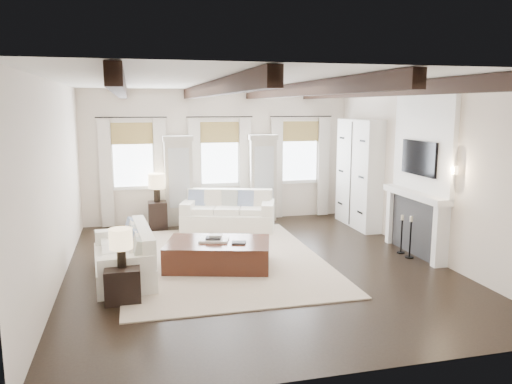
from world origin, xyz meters
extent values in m
plane|color=black|center=(0.00, 0.00, 0.00)|extent=(7.50, 7.50, 0.00)
cube|color=silver|center=(0.00, 3.75, 1.60)|extent=(6.50, 0.04, 3.20)
cube|color=silver|center=(0.00, -3.75, 1.60)|extent=(6.50, 0.04, 3.20)
cube|color=silver|center=(-3.25, 0.00, 1.60)|extent=(0.04, 7.50, 3.20)
cube|color=silver|center=(3.25, 0.00, 1.60)|extent=(0.04, 7.50, 3.20)
cube|color=white|center=(0.00, 0.00, 3.20)|extent=(6.50, 7.50, 0.04)
cube|color=black|center=(-2.20, 0.00, 3.08)|extent=(0.16, 7.40, 0.22)
cube|color=black|center=(-0.75, 0.00, 3.08)|extent=(0.16, 7.40, 0.22)
cube|color=black|center=(0.75, 0.00, 3.08)|extent=(0.16, 7.40, 0.22)
cube|color=black|center=(2.20, 0.00, 3.08)|extent=(0.16, 7.40, 0.22)
cube|color=white|center=(-2.05, 3.72, 1.65)|extent=(0.90, 0.03, 1.45)
cube|color=olive|center=(-2.05, 3.66, 2.18)|extent=(0.94, 0.04, 0.50)
cube|color=silver|center=(-2.67, 3.62, 1.27)|extent=(0.28, 0.08, 2.50)
cube|color=silver|center=(-1.43, 3.62, 1.27)|extent=(0.28, 0.08, 2.50)
cylinder|color=black|center=(-2.05, 3.61, 2.55)|extent=(1.60, 0.02, 0.02)
cube|color=white|center=(0.00, 3.72, 1.65)|extent=(0.90, 0.03, 1.45)
cube|color=olive|center=(0.00, 3.66, 2.18)|extent=(0.94, 0.04, 0.50)
cube|color=silver|center=(-0.62, 3.62, 1.27)|extent=(0.28, 0.08, 2.50)
cube|color=silver|center=(0.62, 3.62, 1.27)|extent=(0.28, 0.08, 2.50)
cylinder|color=black|center=(0.00, 3.61, 2.55)|extent=(1.60, 0.02, 0.02)
cube|color=white|center=(2.05, 3.72, 1.65)|extent=(0.90, 0.03, 1.45)
cube|color=olive|center=(2.05, 3.66, 2.18)|extent=(0.94, 0.04, 0.50)
cube|color=silver|center=(1.43, 3.62, 1.27)|extent=(0.28, 0.08, 2.50)
cube|color=silver|center=(2.67, 3.62, 1.27)|extent=(0.28, 0.08, 2.50)
cylinder|color=black|center=(2.05, 3.61, 2.55)|extent=(1.60, 0.02, 0.02)
cube|color=#B5AE9F|center=(-1.02, 3.53, 1.00)|extent=(0.64, 0.38, 2.00)
cube|color=#B2B7BA|center=(-1.02, 3.33, 1.15)|extent=(0.48, 0.02, 1.40)
cube|color=#B5AE9F|center=(-1.02, 3.53, 2.06)|extent=(0.70, 0.42, 0.12)
cube|color=#B5AE9F|center=(1.02, 3.53, 1.00)|extent=(0.64, 0.38, 2.00)
cube|color=#B2B7BA|center=(1.02, 3.33, 1.15)|extent=(0.48, 0.02, 1.40)
cube|color=#B5AE9F|center=(1.02, 3.53, 2.06)|extent=(0.70, 0.42, 0.12)
cube|color=#28282A|center=(3.16, 0.00, 0.55)|extent=(0.18, 1.50, 1.10)
cube|color=black|center=(3.13, 0.00, 0.40)|extent=(0.10, 0.90, 0.70)
cube|color=white|center=(3.12, -0.82, 0.55)|extent=(0.26, 0.14, 1.10)
cube|color=white|center=(3.12, 0.82, 0.55)|extent=(0.26, 0.14, 1.10)
cube|color=white|center=(3.09, 0.00, 1.16)|extent=(0.32, 1.90, 0.12)
cube|color=white|center=(3.20, 0.00, 2.10)|extent=(0.10, 1.90, 1.80)
cube|color=black|center=(3.13, 0.00, 1.85)|extent=(0.07, 1.10, 0.64)
cylinder|color=#FFD899|center=(3.15, -1.05, 1.75)|extent=(0.10, 0.10, 0.14)
cube|color=silver|center=(3.05, 2.35, 1.25)|extent=(0.40, 1.70, 2.50)
cube|color=black|center=(2.84, 2.35, 1.25)|extent=(0.01, 0.02, 2.40)
cube|color=#C4B19B|center=(-0.53, 0.48, 0.01)|extent=(3.59, 4.80, 0.02)
cube|color=white|center=(0.01, 2.73, 0.20)|extent=(2.27, 1.54, 0.40)
cube|color=white|center=(0.13, 3.07, 0.64)|extent=(1.95, 0.82, 0.50)
cube|color=white|center=(-0.85, 3.01, 0.53)|extent=(0.52, 0.93, 0.26)
cube|color=white|center=(0.88, 2.45, 0.53)|extent=(0.52, 0.93, 0.26)
cube|color=white|center=(-0.55, 2.86, 0.47)|extent=(0.71, 0.74, 0.14)
cube|color=white|center=(0.00, 2.68, 0.47)|extent=(0.71, 0.74, 0.14)
cube|color=white|center=(0.54, 2.50, 0.47)|extent=(0.71, 0.74, 0.14)
cube|color=#6D81A8|center=(-0.63, 3.14, 0.67)|extent=(0.46, 0.33, 0.43)
cube|color=silver|center=(-0.28, 3.03, 0.67)|extent=(0.46, 0.33, 0.43)
cube|color=beige|center=(0.07, 2.91, 0.67)|extent=(0.46, 0.33, 0.43)
cube|color=#6D81A8|center=(0.43, 2.80, 0.67)|extent=(0.46, 0.33, 0.43)
cube|color=silver|center=(0.78, 2.68, 0.67)|extent=(0.46, 0.33, 0.43)
cube|color=white|center=(-2.28, -0.04, 0.19)|extent=(1.03, 2.02, 0.37)
cube|color=white|center=(-1.95, -0.02, 0.60)|extent=(0.35, 1.87, 0.46)
cube|color=white|center=(-2.35, 0.81, 0.49)|extent=(0.85, 0.31, 0.24)
cube|color=white|center=(-2.22, -0.90, 0.49)|extent=(0.85, 0.31, 0.24)
cube|color=white|center=(-2.37, 0.49, 0.44)|extent=(0.60, 0.56, 0.13)
cube|color=white|center=(-2.33, -0.05, 0.44)|extent=(0.60, 0.56, 0.13)
cube|color=white|center=(-2.29, -0.58, 0.44)|extent=(0.60, 0.56, 0.13)
cube|color=#6D81A8|center=(-2.16, 0.67, 0.63)|extent=(0.23, 0.41, 0.41)
cube|color=silver|center=(-2.14, 0.39, 0.63)|extent=(0.23, 0.41, 0.41)
cube|color=beige|center=(-2.12, 0.11, 0.63)|extent=(0.23, 0.41, 0.41)
cube|color=#6D81A8|center=(-2.09, -0.17, 0.63)|extent=(0.23, 0.41, 0.41)
cube|color=silver|center=(-2.07, -0.45, 0.63)|extent=(0.23, 0.41, 0.41)
cube|color=beige|center=(-2.05, -0.72, 0.63)|extent=(0.23, 0.41, 0.41)
cube|color=black|center=(-0.67, 0.10, 0.23)|extent=(2.02, 1.56, 0.47)
cube|color=white|center=(-0.73, 0.16, 0.49)|extent=(0.58, 0.50, 0.04)
cube|color=#262628|center=(-0.75, 0.13, 0.53)|extent=(0.30, 0.26, 0.04)
cube|color=beige|center=(-0.70, 0.15, 0.56)|extent=(0.26, 0.22, 0.03)
cube|color=#262628|center=(-0.35, -0.12, 0.48)|extent=(0.28, 0.24, 0.03)
cube|color=black|center=(-2.28, -1.07, 0.25)|extent=(0.51, 0.51, 0.51)
cylinder|color=black|center=(-2.28, -1.07, 0.64)|extent=(0.13, 0.13, 0.28)
cylinder|color=#F9D89E|center=(-2.28, -1.07, 0.93)|extent=(0.33, 0.33, 0.29)
cube|color=black|center=(-1.55, 3.21, 0.32)|extent=(0.42, 0.42, 0.63)
cylinder|color=black|center=(-1.55, 3.21, 0.79)|extent=(0.15, 0.15, 0.32)
cylinder|color=#F9D89E|center=(-1.55, 3.21, 1.12)|extent=(0.38, 0.38, 0.34)
cylinder|color=black|center=(2.90, -0.21, 0.01)|extent=(0.16, 0.16, 0.02)
cylinder|color=black|center=(2.90, -0.21, 0.35)|extent=(0.03, 0.03, 0.70)
cylinder|color=beige|center=(2.90, -0.21, 0.74)|extent=(0.06, 0.06, 0.10)
cylinder|color=black|center=(2.90, 0.10, 0.01)|extent=(0.15, 0.15, 0.02)
cylinder|color=black|center=(2.90, 0.10, 0.33)|extent=(0.03, 0.03, 0.66)
cylinder|color=beige|center=(2.90, 0.10, 0.70)|extent=(0.06, 0.06, 0.09)
camera|label=1|loc=(-2.07, -8.25, 2.80)|focal=35.00mm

